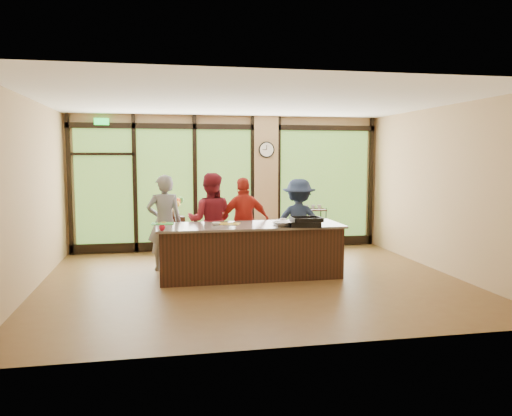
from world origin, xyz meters
name	(u,v)px	position (x,y,z in m)	size (l,w,h in m)	color
floor	(253,281)	(0.00, 0.00, 0.00)	(7.00, 7.00, 0.00)	brown
ceiling	(253,101)	(0.00, 0.00, 3.00)	(7.00, 7.00, 0.00)	white
back_wall	(228,183)	(0.00, 3.00, 1.50)	(7.00, 7.00, 0.00)	tan
left_wall	(29,195)	(-3.50, 0.00, 1.50)	(6.00, 6.00, 0.00)	tan
right_wall	(444,190)	(3.50, 0.00, 1.50)	(6.00, 6.00, 0.00)	tan
window_wall	(236,188)	(0.16, 2.95, 1.39)	(6.90, 0.12, 3.00)	tan
island_base	(250,252)	(0.00, 0.30, 0.44)	(3.10, 1.00, 0.88)	black
countertop	(250,226)	(0.00, 0.30, 0.90)	(3.20, 1.10, 0.04)	slate
wall_clock	(267,150)	(0.85, 2.87, 2.25)	(0.36, 0.04, 0.36)	black
cook_left	(164,223)	(-1.45, 1.11, 0.88)	(0.64, 0.42, 1.77)	slate
cook_midleft	(210,221)	(-0.60, 1.08, 0.90)	(0.87, 0.68, 1.80)	maroon
cook_midright	(244,222)	(0.04, 1.10, 0.85)	(1.00, 0.42, 1.71)	#AA261A
cook_right	(299,222)	(1.09, 1.01, 0.84)	(1.08, 0.62, 1.67)	#1C263D
roasting_pan	(306,224)	(0.89, -0.12, 0.96)	(0.50, 0.39, 0.09)	black
mixing_bowl	(284,224)	(0.52, -0.05, 0.96)	(0.36, 0.36, 0.09)	silver
cutting_board_left	(163,224)	(-1.48, 0.66, 0.93)	(0.38, 0.29, 0.01)	green
cutting_board_center	(229,224)	(-0.34, 0.42, 0.93)	(0.36, 0.27, 0.01)	gold
cutting_board_right	(286,222)	(0.67, 0.41, 0.93)	(0.38, 0.28, 0.01)	gold
prep_bowl_near	(216,224)	(-0.58, 0.34, 0.94)	(0.15, 0.15, 0.05)	white
prep_bowl_mid	(276,223)	(0.46, 0.23, 0.94)	(0.13, 0.13, 0.04)	white
prep_bowl_far	(283,219)	(0.72, 0.79, 0.93)	(0.12, 0.12, 0.03)	white
red_ramekin	(162,228)	(-1.50, -0.14, 0.96)	(0.10, 0.10, 0.08)	red
flower_stand	(174,235)	(-1.24, 2.60, 0.41)	(0.41, 0.41, 0.83)	black
flower_vase	(173,210)	(-1.24, 2.60, 0.95)	(0.23, 0.23, 0.24)	olive
bar_cart	(309,222)	(1.83, 2.75, 0.60)	(0.77, 0.49, 1.00)	black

